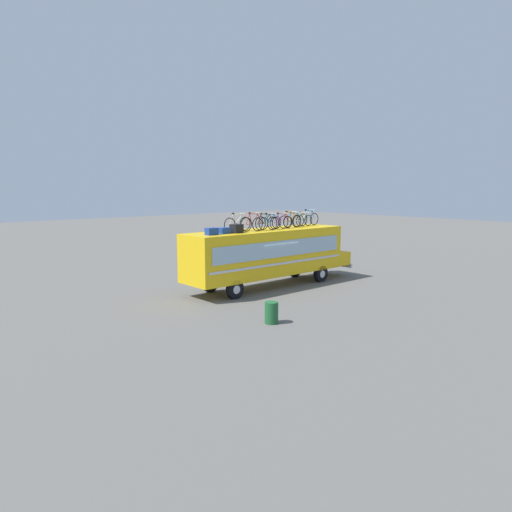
% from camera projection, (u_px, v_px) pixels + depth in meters
% --- Properties ---
extents(ground_plane, '(120.00, 120.00, 0.00)m').
position_uv_depth(ground_plane, '(266.00, 287.00, 26.14)').
color(ground_plane, '#605E59').
extents(bus, '(10.95, 2.40, 3.12)m').
position_uv_depth(bus, '(269.00, 253.00, 26.00)').
color(bus, yellow).
rests_on(bus, ground).
extents(luggage_bag_1, '(0.57, 0.37, 0.34)m').
position_uv_depth(luggage_bag_1, '(212.00, 231.00, 22.89)').
color(luggage_bag_1, '#193899').
rests_on(luggage_bag_1, bus).
extents(luggage_bag_2, '(0.51, 0.38, 0.30)m').
position_uv_depth(luggage_bag_2, '(224.00, 231.00, 23.53)').
color(luggage_bag_2, '#193899').
rests_on(luggage_bag_2, bus).
extents(luggage_bag_3, '(0.51, 0.51, 0.43)m').
position_uv_depth(luggage_bag_3, '(236.00, 229.00, 23.91)').
color(luggage_bag_3, black).
rests_on(luggage_bag_3, bus).
extents(rooftop_bicycle_1, '(1.75, 0.44, 0.96)m').
position_uv_depth(rooftop_bicycle_1, '(237.00, 223.00, 24.79)').
color(rooftop_bicycle_1, black).
rests_on(rooftop_bicycle_1, bus).
extents(rooftop_bicycle_2, '(1.72, 0.44, 0.98)m').
position_uv_depth(rooftop_bicycle_2, '(253.00, 223.00, 24.81)').
color(rooftop_bicycle_2, black).
rests_on(rooftop_bicycle_2, bus).
extents(rooftop_bicycle_3, '(1.77, 0.44, 0.94)m').
position_uv_depth(rooftop_bicycle_3, '(265.00, 223.00, 25.15)').
color(rooftop_bicycle_3, black).
rests_on(rooftop_bicycle_3, bus).
extents(rooftop_bicycle_4, '(1.65, 0.44, 0.90)m').
position_uv_depth(rooftop_bicycle_4, '(270.00, 222.00, 25.88)').
color(rooftop_bicycle_4, black).
rests_on(rooftop_bicycle_4, bus).
extents(rooftop_bicycle_5, '(1.70, 0.44, 0.89)m').
position_uv_depth(rooftop_bicycle_5, '(281.00, 222.00, 26.20)').
color(rooftop_bicycle_5, black).
rests_on(rooftop_bicycle_5, bus).
extents(rooftop_bicycle_6, '(1.74, 0.44, 0.94)m').
position_uv_depth(rooftop_bicycle_6, '(290.00, 221.00, 26.73)').
color(rooftop_bicycle_6, black).
rests_on(rooftop_bicycle_6, bus).
extents(rooftop_bicycle_7, '(1.69, 0.44, 0.87)m').
position_uv_depth(rooftop_bicycle_7, '(294.00, 221.00, 27.39)').
color(rooftop_bicycle_7, black).
rests_on(rooftop_bicycle_7, bus).
extents(rooftop_bicycle_8, '(1.60, 0.44, 0.86)m').
position_uv_depth(rooftop_bicycle_8, '(303.00, 220.00, 27.84)').
color(rooftop_bicycle_8, black).
rests_on(rooftop_bicycle_8, bus).
extents(rooftop_bicycle_9, '(1.72, 0.44, 0.96)m').
position_uv_depth(rooftop_bicycle_9, '(309.00, 219.00, 28.40)').
color(rooftop_bicycle_9, black).
rests_on(rooftop_bicycle_9, bus).
extents(trash_bin, '(0.54, 0.54, 0.87)m').
position_uv_depth(trash_bin, '(271.00, 313.00, 19.16)').
color(trash_bin, '#1E592D').
rests_on(trash_bin, ground).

